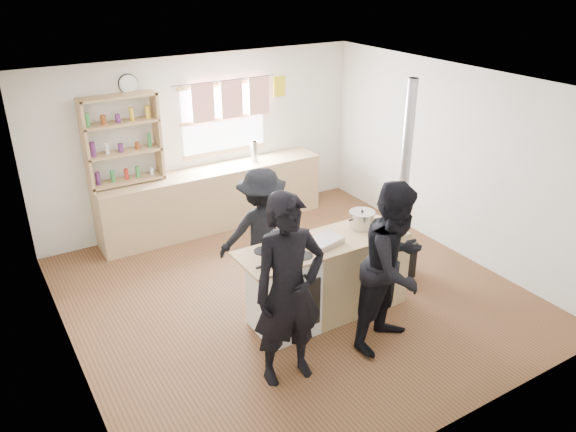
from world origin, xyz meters
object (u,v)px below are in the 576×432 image
object	(u,v)px
person_near_right	(395,266)
flue_heater	(400,229)
stockpot_counter	(362,220)
person_far	(262,232)
thermos	(255,151)
cooking_island	(329,277)
bread_board	(392,224)
skillet_greens	(285,260)
person_near_left	(289,291)
roast_tray	(325,241)
stockpot_stove	(282,240)

from	to	relation	value
person_near_right	flue_heater	bearing A→B (deg)	28.60
stockpot_counter	person_far	xyz separation A→B (m)	(-0.87, 0.75, -0.25)
thermos	cooking_island	world-z (taller)	thermos
bread_board	flue_heater	world-z (taller)	flue_heater
skillet_greens	person_near_left	xyz separation A→B (m)	(-0.26, -0.50, -0.01)
person_near_left	person_near_right	world-z (taller)	person_near_left
bread_board	person_near_right	world-z (taller)	person_near_right
roast_tray	person_near_right	world-z (taller)	person_near_right
cooking_island	flue_heater	xyz separation A→B (m)	(1.22, 0.24, 0.19)
person_near_left	person_far	bearing A→B (deg)	75.91
skillet_greens	bread_board	xyz separation A→B (m)	(1.43, 0.05, 0.02)
stockpot_counter	bread_board	distance (m)	0.34
skillet_greens	person_far	xyz separation A→B (m)	(0.29, 1.00, -0.18)
roast_tray	person_near_right	distance (m)	0.80
stockpot_stove	bread_board	xyz separation A→B (m)	(1.28, -0.25, -0.03)
roast_tray	flue_heater	xyz separation A→B (m)	(1.34, 0.29, -0.32)
bread_board	person_near_left	bearing A→B (deg)	-162.16
cooking_island	person_near_right	size ratio (longest dim) A/B	1.10
thermos	person_near_right	world-z (taller)	person_near_right
roast_tray	flue_heater	size ratio (longest dim) A/B	0.17
cooking_island	person_near_right	world-z (taller)	person_near_right
stockpot_stove	stockpot_counter	xyz separation A→B (m)	(1.01, -0.06, 0.01)
thermos	skillet_greens	distance (m)	3.19
skillet_greens	roast_tray	size ratio (longest dim) A/B	0.67
thermos	stockpot_counter	size ratio (longest dim) A/B	1.09
thermos	person_near_right	distance (m)	3.54
bread_board	person_near_left	world-z (taller)	person_near_left
thermos	flue_heater	bearing A→B (deg)	-75.28
thermos	roast_tray	world-z (taller)	thermos
roast_tray	stockpot_stove	world-z (taller)	stockpot_stove
cooking_island	stockpot_stove	size ratio (longest dim) A/B	8.30
stockpot_counter	thermos	bearing A→B (deg)	88.27
thermos	person_far	size ratio (longest dim) A/B	0.20
cooking_island	thermos	bearing A→B (deg)	78.57
stockpot_stove	roast_tray	bearing A→B (deg)	-23.22
flue_heater	thermos	bearing A→B (deg)	104.72
thermos	person_near_left	size ratio (longest dim) A/B	0.17
cooking_island	person_near_right	bearing A→B (deg)	-71.64
roast_tray	stockpot_stove	bearing A→B (deg)	156.78
cooking_island	skillet_greens	distance (m)	0.86
flue_heater	skillet_greens	bearing A→B (deg)	-167.83
cooking_island	roast_tray	distance (m)	0.52
skillet_greens	person_near_left	bearing A→B (deg)	-117.30
flue_heater	person_near_left	size ratio (longest dim) A/B	1.31
skillet_greens	roast_tray	world-z (taller)	roast_tray
person_near_left	person_near_right	bearing A→B (deg)	1.64
roast_tray	person_near_left	xyz separation A→B (m)	(-0.82, -0.62, -0.02)
thermos	person_near_right	size ratio (longest dim) A/B	0.18
stockpot_stove	flue_heater	world-z (taller)	flue_heater
roast_tray	stockpot_counter	distance (m)	0.61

